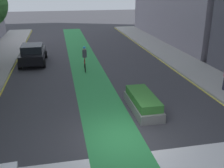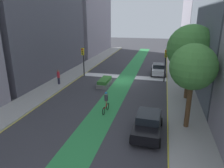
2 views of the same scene
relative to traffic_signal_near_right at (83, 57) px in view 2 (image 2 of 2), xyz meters
The scene contains 18 objects.
ground_plane 6.32m from the traffic_signal_near_right, behind, with size 120.00×120.00×0.00m, color #38383D.
bike_lane_paint 6.69m from the traffic_signal_near_right, behind, with size 2.40×60.00×0.01m, color #2D8C47.
crosswalk_band 6.38m from the traffic_signal_near_right, 167.98° to the right, with size 12.00×1.80×0.01m, color silver.
sidewalk_left 13.40m from the traffic_signal_near_right, behind, with size 3.00×60.00×0.15m, color #9E9E99.
curb_stripe_left 11.96m from the traffic_signal_near_right, behind, with size 0.16×60.00×0.01m, color yellow.
sidewalk_right 3.46m from the traffic_signal_near_right, 22.95° to the left, with size 3.00×60.00×0.15m, color #9E9E99.
curb_stripe_right 2.98m from the traffic_signal_near_right, 62.99° to the left, with size 0.16×60.00×0.01m, color yellow.
buildings_right_row 9.46m from the traffic_signal_near_right, ahead, with size 9.30×59.51×21.07m.
traffic_signal_near_right is the anchor object (origin of this frame).
traffic_signal_near_left 11.15m from the traffic_signal_near_right, behind, with size 0.35×0.52×4.24m.
car_black_left_far 16.81m from the traffic_signal_near_right, 127.22° to the left, with size 2.08×4.23×1.57m.
car_white_left_near 11.05m from the traffic_signal_near_right, 160.93° to the right, with size 2.19×4.28×1.57m.
cyclist_in_lane 12.32m from the traffic_signal_near_right, 120.57° to the left, with size 0.32×1.73×1.86m.
pedestrian_sidewalk_right_a 5.13m from the traffic_signal_near_right, 71.73° to the left, with size 0.34×0.34×1.81m.
pedestrian_sidewalk_left_a 14.10m from the traffic_signal_near_right, behind, with size 0.34×0.34×1.79m.
street_tree_near 14.66m from the traffic_signal_near_right, 157.23° to the left, with size 4.61×4.61×7.33m.
street_tree_far 17.55m from the traffic_signal_near_right, 137.55° to the left, with size 3.25×3.25×6.26m.
median_planter 5.70m from the traffic_signal_near_right, 141.06° to the left, with size 1.20×3.22×0.85m.
Camera 2 is at (-5.20, 25.96, 8.07)m, focal length 33.25 mm.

